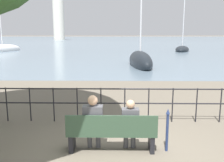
% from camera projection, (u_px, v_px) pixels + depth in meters
% --- Properties ---
extents(ground_plane, '(1000.00, 1000.00, 0.00)m').
position_uv_depth(ground_plane, '(112.00, 150.00, 5.74)').
color(ground_plane, '#706656').
extents(harbor_water, '(600.00, 300.00, 0.01)m').
position_uv_depth(harbor_water, '(116.00, 38.00, 161.65)').
color(harbor_water, slate).
rests_on(harbor_water, ground_plane).
extents(park_bench, '(2.01, 0.45, 0.90)m').
position_uv_depth(park_bench, '(112.00, 133.00, 5.59)').
color(park_bench, '#334C38').
rests_on(park_bench, ground_plane).
extents(seated_person_left, '(0.44, 0.35, 1.30)m').
position_uv_depth(seated_person_left, '(93.00, 120.00, 5.62)').
color(seated_person_left, '#4C4C51').
rests_on(seated_person_left, ground_plane).
extents(seated_person_right, '(0.38, 0.35, 1.20)m').
position_uv_depth(seated_person_right, '(130.00, 123.00, 5.63)').
color(seated_person_right, '#4C4C51').
rests_on(seated_person_right, ground_plane).
extents(promenade_railing, '(13.69, 0.04, 1.05)m').
position_uv_depth(promenade_railing, '(113.00, 99.00, 7.50)').
color(promenade_railing, black).
rests_on(promenade_railing, ground_plane).
extents(closed_umbrella, '(0.09, 0.09, 1.00)m').
position_uv_depth(closed_umbrella, '(167.00, 128.00, 5.60)').
color(closed_umbrella, navy).
rests_on(closed_umbrella, ground_plane).
extents(sailboat_0, '(3.64, 5.66, 11.18)m').
position_uv_depth(sailboat_0, '(182.00, 49.00, 39.08)').
color(sailboat_0, black).
rests_on(sailboat_0, ground_plane).
extents(sailboat_2, '(4.15, 7.37, 12.79)m').
position_uv_depth(sailboat_2, '(3.00, 49.00, 38.64)').
color(sailboat_2, white).
rests_on(sailboat_2, ground_plane).
extents(sailboat_3, '(2.06, 7.26, 8.99)m').
position_uv_depth(sailboat_3, '(140.00, 61.00, 21.19)').
color(sailboat_3, black).
rests_on(sailboat_3, ground_plane).
extents(harbor_lighthouse, '(5.10, 5.10, 28.17)m').
position_uv_depth(harbor_lighthouse, '(58.00, 11.00, 115.54)').
color(harbor_lighthouse, silver).
rests_on(harbor_lighthouse, ground_plane).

